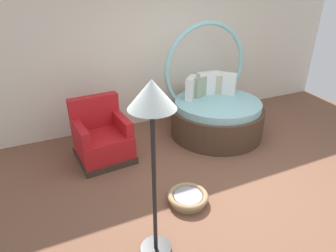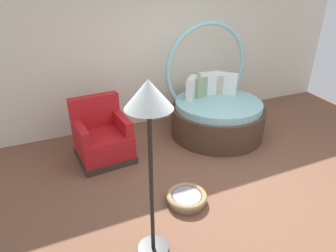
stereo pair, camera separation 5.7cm
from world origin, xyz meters
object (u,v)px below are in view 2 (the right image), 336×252
at_px(round_daybed, 216,111).
at_px(floor_lamp, 149,114).
at_px(red_armchair, 102,138).
at_px(pet_basket, 187,198).

relative_size(round_daybed, floor_lamp, 1.06).
distance_m(round_daybed, floor_lamp, 3.03).
xyz_separation_m(red_armchair, floor_lamp, (0.07, -1.99, 1.20)).
bearing_deg(round_daybed, red_armchair, -179.91).
bearing_deg(red_armchair, floor_lamp, -88.13).
relative_size(pet_basket, floor_lamp, 0.28).
xyz_separation_m(red_armchair, pet_basket, (0.71, -1.50, -0.26)).
xyz_separation_m(round_daybed, pet_basket, (-1.35, -1.50, -0.35)).
height_order(round_daybed, red_armchair, round_daybed).
bearing_deg(round_daybed, floor_lamp, -134.86).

